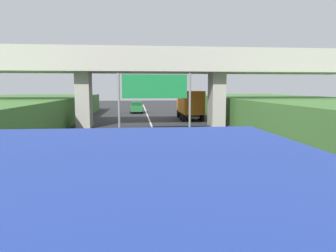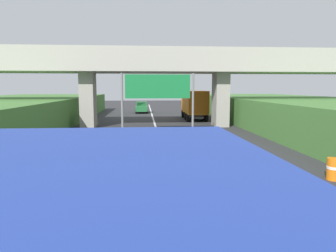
{
  "view_description": "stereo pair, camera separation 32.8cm",
  "coord_description": "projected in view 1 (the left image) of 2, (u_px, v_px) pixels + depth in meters",
  "views": [
    {
      "loc": [
        -1.43,
        5.16,
        3.75
      ],
      "look_at": [
        0.0,
        19.39,
        2.0
      ],
      "focal_mm": 33.06,
      "sensor_mm": 36.0,
      "label": 1
    },
    {
      "loc": [
        -1.11,
        5.13,
        3.75
      ],
      "look_at": [
        0.0,
        19.39,
        2.0
      ],
      "focal_mm": 33.06,
      "sensor_mm": 36.0,
      "label": 2
    }
  ],
  "objects": [
    {
      "name": "lane_centre_stripe",
      "position": [
        156.0,
        138.0,
        23.36
      ],
      "size": [
        0.2,
        96.41,
        0.01
      ],
      "primitive_type": "cube",
      "color": "white",
      "rests_on": "ground"
    },
    {
      "name": "car_green",
      "position": [
        137.0,
        107.0,
        46.94
      ],
      "size": [
        1.86,
        4.1,
        1.72
      ],
      "color": "#236B38",
      "rests_on": "ground"
    },
    {
      "name": "overpass_bridge",
      "position": [
        151.0,
        69.0,
        29.64
      ],
      "size": [
        40.0,
        4.8,
        7.44
      ],
      "color": "#ADA89E",
      "rests_on": "ground"
    },
    {
      "name": "car_yellow",
      "position": [
        251.0,
        187.0,
        9.14
      ],
      "size": [
        1.86,
        4.1,
        1.72
      ],
      "color": "gold",
      "rests_on": "ground"
    },
    {
      "name": "truck_orange",
      "position": [
        190.0,
        103.0,
        36.9
      ],
      "size": [
        2.44,
        7.3,
        3.44
      ],
      "color": "black",
      "rests_on": "ground"
    },
    {
      "name": "overhead_highway_sign",
      "position": [
        155.0,
        90.0,
        24.68
      ],
      "size": [
        5.88,
        0.18,
        4.94
      ],
      "color": "slate",
      "rests_on": "ground"
    },
    {
      "name": "construction_barrel_3",
      "position": [
        333.0,
        168.0,
        12.85
      ],
      "size": [
        0.57,
        0.57,
        0.9
      ],
      "color": "orange",
      "rests_on": "ground"
    }
  ]
}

